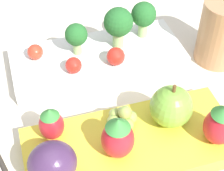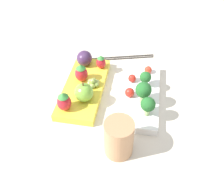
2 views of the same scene
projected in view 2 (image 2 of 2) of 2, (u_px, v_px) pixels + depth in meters
ground_plane at (113, 94)px, 0.66m from camera, size 4.00×4.00×0.00m
bento_box_savoury at (141, 95)px, 0.64m from camera, size 0.23×0.09×0.02m
bento_box_fruit at (84, 87)px, 0.66m from camera, size 0.23×0.10×0.02m
broccoli_floret_0 at (143, 91)px, 0.59m from camera, size 0.04×0.04×0.06m
broccoli_floret_1 at (145, 78)px, 0.63m from camera, size 0.03×0.03×0.05m
broccoli_floret_2 at (148, 105)px, 0.56m from camera, size 0.03×0.03×0.05m
cherry_tomato_0 at (148, 70)px, 0.68m from camera, size 0.02×0.02×0.02m
cherry_tomato_1 at (132, 78)px, 0.66m from camera, size 0.02×0.02×0.02m
cherry_tomato_2 at (130, 92)px, 0.62m from camera, size 0.02×0.02×0.02m
apple at (84, 92)px, 0.60m from camera, size 0.05×0.05×0.05m
strawberry_0 at (81, 73)px, 0.65m from camera, size 0.03×0.03×0.05m
strawberry_1 at (64, 101)px, 0.58m from camera, size 0.03×0.03×0.05m
strawberry_2 at (101, 62)px, 0.69m from camera, size 0.03×0.03×0.04m
plum at (84, 58)px, 0.70m from camera, size 0.05×0.04×0.04m
grape_cluster at (93, 83)px, 0.65m from camera, size 0.04×0.03×0.03m
drinking_cup at (119, 138)px, 0.51m from camera, size 0.06×0.06×0.09m
chopsticks_pair at (120, 57)px, 0.77m from camera, size 0.07×0.21×0.01m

